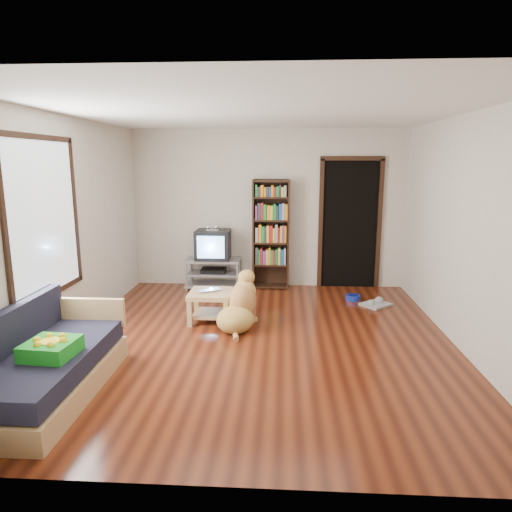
# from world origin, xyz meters

# --- Properties ---
(ground) EXTENTS (5.00, 5.00, 0.00)m
(ground) POSITION_xyz_m (0.00, 0.00, 0.00)
(ground) COLOR #602510
(ground) RESTS_ON ground
(ceiling) EXTENTS (5.00, 5.00, 0.00)m
(ceiling) POSITION_xyz_m (0.00, 0.00, 2.60)
(ceiling) COLOR white
(ceiling) RESTS_ON ground
(wall_back) EXTENTS (4.50, 0.00, 4.50)m
(wall_back) POSITION_xyz_m (0.00, 2.50, 1.30)
(wall_back) COLOR beige
(wall_back) RESTS_ON ground
(wall_front) EXTENTS (4.50, 0.00, 4.50)m
(wall_front) POSITION_xyz_m (0.00, -2.50, 1.30)
(wall_front) COLOR beige
(wall_front) RESTS_ON ground
(wall_left) EXTENTS (0.00, 5.00, 5.00)m
(wall_left) POSITION_xyz_m (-2.25, 0.00, 1.30)
(wall_left) COLOR beige
(wall_left) RESTS_ON ground
(wall_right) EXTENTS (0.00, 5.00, 5.00)m
(wall_right) POSITION_xyz_m (2.25, 0.00, 1.30)
(wall_right) COLOR beige
(wall_right) RESTS_ON ground
(green_cushion) EXTENTS (0.44, 0.44, 0.14)m
(green_cushion) POSITION_xyz_m (-1.75, -1.49, 0.49)
(green_cushion) COLOR green
(green_cushion) RESTS_ON sofa
(laptop) EXTENTS (0.38, 0.34, 0.03)m
(laptop) POSITION_xyz_m (-0.70, 0.62, 0.41)
(laptop) COLOR silver
(laptop) RESTS_ON coffee_table
(dog_bowl) EXTENTS (0.22, 0.22, 0.08)m
(dog_bowl) POSITION_xyz_m (1.33, 1.69, 0.04)
(dog_bowl) COLOR navy
(dog_bowl) RESTS_ON ground
(grey_rag) EXTENTS (0.51, 0.50, 0.03)m
(grey_rag) POSITION_xyz_m (1.63, 1.44, 0.01)
(grey_rag) COLOR #9A9A9A
(grey_rag) RESTS_ON ground
(window) EXTENTS (0.03, 1.46, 1.70)m
(window) POSITION_xyz_m (-2.23, -0.50, 1.50)
(window) COLOR white
(window) RESTS_ON wall_left
(doorway) EXTENTS (1.03, 0.05, 2.19)m
(doorway) POSITION_xyz_m (1.35, 2.48, 1.12)
(doorway) COLOR black
(doorway) RESTS_ON wall_back
(tv_stand) EXTENTS (0.90, 0.45, 0.50)m
(tv_stand) POSITION_xyz_m (-0.90, 2.25, 0.27)
(tv_stand) COLOR #99999E
(tv_stand) RESTS_ON ground
(crt_tv) EXTENTS (0.55, 0.52, 0.58)m
(crt_tv) POSITION_xyz_m (-0.90, 2.27, 0.74)
(crt_tv) COLOR black
(crt_tv) RESTS_ON tv_stand
(bookshelf) EXTENTS (0.60, 0.30, 1.80)m
(bookshelf) POSITION_xyz_m (0.05, 2.34, 1.00)
(bookshelf) COLOR black
(bookshelf) RESTS_ON ground
(sofa) EXTENTS (0.80, 1.80, 0.80)m
(sofa) POSITION_xyz_m (-1.87, -1.38, 0.26)
(sofa) COLOR tan
(sofa) RESTS_ON ground
(coffee_table) EXTENTS (0.55, 0.55, 0.40)m
(coffee_table) POSITION_xyz_m (-0.70, 0.65, 0.28)
(coffee_table) COLOR tan
(coffee_table) RESTS_ON ground
(dog) EXTENTS (0.61, 0.90, 0.74)m
(dog) POSITION_xyz_m (-0.29, 0.43, 0.27)
(dog) COLOR tan
(dog) RESTS_ON ground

